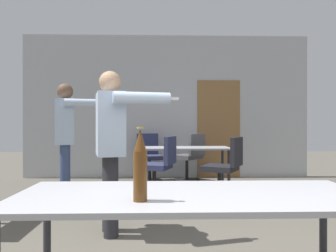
% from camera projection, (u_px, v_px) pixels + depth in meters
% --- Properties ---
extents(back_wall, '(5.99, 0.12, 2.99)m').
position_uv_depth(back_wall, '(168.00, 107.00, 6.93)').
color(back_wall, '#B2B5B7').
rests_on(back_wall, ground_plane).
extents(conference_table_near, '(1.99, 0.82, 0.73)m').
position_uv_depth(conference_table_near, '(192.00, 204.00, 1.86)').
color(conference_table_near, '#A8A8AD').
rests_on(conference_table_near, ground_plane).
extents(conference_table_far, '(1.62, 0.66, 0.73)m').
position_uv_depth(conference_table_far, '(183.00, 152.00, 5.64)').
color(conference_table_far, '#A8A8AD').
rests_on(conference_table_far, ground_plane).
extents(person_far_watching, '(0.88, 0.69, 1.66)m').
position_uv_depth(person_far_watching, '(112.00, 137.00, 3.34)').
color(person_far_watching, '#28282D').
rests_on(person_far_watching, ground_plane).
extents(person_near_casual, '(0.89, 0.67, 1.72)m').
position_uv_depth(person_near_casual, '(66.00, 131.00, 4.78)').
color(person_near_casual, '#3D4C75').
rests_on(person_near_casual, ground_plane).
extents(office_chair_mid_tucked, '(0.68, 0.69, 0.94)m').
position_uv_depth(office_chair_mid_tucked, '(190.00, 159.00, 6.44)').
color(office_chair_mid_tucked, black).
rests_on(office_chair_mid_tucked, ground_plane).
extents(office_chair_far_left, '(0.64, 0.60, 0.94)m').
position_uv_depth(office_chair_far_left, '(159.00, 169.00, 4.99)').
color(office_chair_far_left, black).
rests_on(office_chair_far_left, ground_plane).
extents(office_chair_near_pushed, '(0.67, 0.65, 0.93)m').
position_uv_depth(office_chair_near_pushed, '(224.00, 171.00, 4.79)').
color(office_chair_near_pushed, black).
rests_on(office_chair_near_pushed, ground_plane).
extents(office_chair_side_rolled, '(0.54, 0.60, 0.94)m').
position_uv_depth(office_chair_side_rolled, '(149.00, 159.00, 6.47)').
color(office_chair_side_rolled, black).
rests_on(office_chair_side_rolled, ground_plane).
extents(beer_bottle, '(0.07, 0.07, 0.38)m').
position_uv_depth(beer_bottle, '(140.00, 166.00, 1.67)').
color(beer_bottle, '#563314').
rests_on(beer_bottle, conference_table_near).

